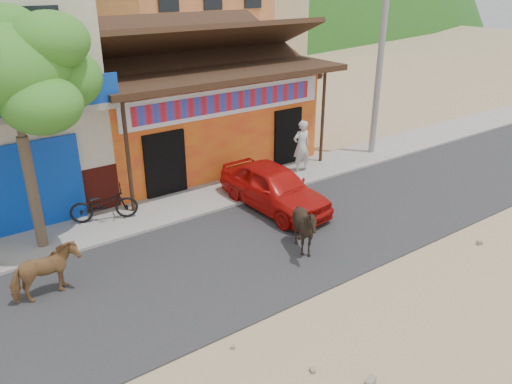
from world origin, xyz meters
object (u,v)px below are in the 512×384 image
Objects in this scene: scooter at (104,204)px; tree at (22,136)px; red_car at (274,187)px; utility_pole at (381,50)px; pedestrian at (301,146)px; cow_tan at (45,273)px; cow_dark at (305,228)px.

tree is at bearing 121.89° from scooter.
red_car is 5.05m from scooter.
pedestrian is at bearing 179.46° from utility_pole.
cow_tan is 3.67m from scooter.
utility_pole reaches higher than cow_tan.
pedestrian is at bearing 32.61° from red_car.
utility_pole reaches higher than pedestrian.
utility_pole is at bearing 13.58° from red_car.
utility_pole is 4.80m from pedestrian.
scooter is 1.02× the size of pedestrian.
cow_tan is 7.00m from red_car.
tree is 4.08× the size of cow_tan.
tree is 3.16m from scooter.
cow_dark is 0.74× the size of scooter.
tree is 1.48× the size of red_car.
cow_tan is (-0.45, -2.36, -2.46)m from tree.
cow_dark is at bearing -113.98° from cow_tan.
pedestrian is at bearing 117.39° from cow_dark.
tree is at bearing -179.10° from utility_pole.
cow_tan is 0.36× the size of red_car.
pedestrian is (7.22, -0.24, 0.44)m from scooter.
pedestrian is (9.10, 0.23, -2.06)m from tree.
utility_pole is 7.37m from red_car.
tree reaches higher than pedestrian.
cow_tan is 6.23m from cow_dark.
scooter is (-4.62, 2.04, -0.11)m from red_car.
cow_dark is at bearing -148.97° from utility_pole.
utility_pole is 4.25× the size of pedestrian.
pedestrian reaches higher than cow_dark.
red_car is at bearing -90.34° from cow_tan.
red_car reaches higher than cow_tan.
scooter is at bearing 154.18° from red_car.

